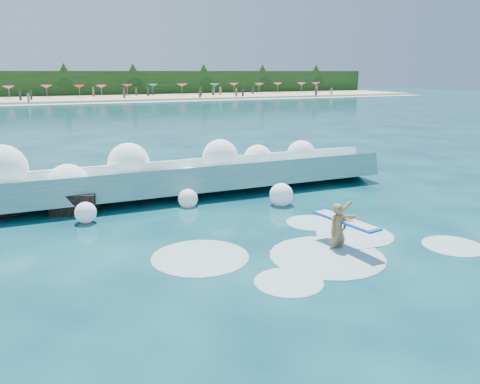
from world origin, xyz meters
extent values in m
plane|color=#07263C|center=(0.00, 0.00, 0.00)|extent=(200.00, 200.00, 0.00)
cube|color=tan|center=(0.00, 78.00, 0.20)|extent=(140.00, 20.00, 0.40)
cube|color=silver|center=(0.00, 67.00, 0.04)|extent=(140.00, 5.00, 0.08)
cube|color=black|center=(0.00, 88.00, 2.50)|extent=(140.00, 4.00, 5.00)
cube|color=teal|center=(-0.15, 6.91, 0.50)|extent=(19.93, 3.03, 1.66)
cube|color=white|center=(-0.15, 7.71, 1.00)|extent=(19.93, 1.40, 0.78)
cube|color=black|center=(-3.18, 6.01, 0.30)|extent=(1.87, 1.65, 0.87)
cube|color=black|center=(-0.48, 7.21, 0.43)|extent=(2.23, 2.16, 1.22)
imported|color=#9A7147|center=(3.26, -0.84, 0.53)|extent=(0.63, 0.44, 1.63)
cube|color=blue|center=(3.54, -0.79, 0.81)|extent=(0.86, 2.28, 0.06)
cube|color=silver|center=(3.54, -0.79, 0.83)|extent=(0.74, 2.08, 0.06)
cylinder|color=black|center=(3.44, -2.04, 0.45)|extent=(0.01, 0.91, 0.43)
sphere|color=white|center=(-5.47, 7.39, 1.50)|extent=(1.76, 1.76, 1.76)
sphere|color=white|center=(-3.33, 6.88, 0.83)|extent=(1.52, 1.52, 1.52)
sphere|color=white|center=(-0.91, 7.77, 1.26)|extent=(1.71, 1.71, 1.71)
sphere|color=white|center=(1.24, 6.60, 0.70)|extent=(0.96, 0.96, 0.96)
sphere|color=white|center=(2.82, 7.12, 1.37)|extent=(1.52, 1.52, 1.52)
sphere|color=white|center=(4.82, 7.62, 1.07)|extent=(1.29, 1.29, 1.29)
sphere|color=white|center=(6.70, 6.98, 1.24)|extent=(1.29, 1.29, 1.29)
sphere|color=white|center=(-2.99, 4.57, 0.35)|extent=(0.71, 0.71, 0.71)
sphere|color=white|center=(0.74, 5.14, 0.27)|extent=(0.74, 0.74, 0.74)
sphere|color=white|center=(4.02, 3.89, 0.38)|extent=(0.89, 0.89, 0.89)
ellipsoid|color=silver|center=(2.74, -1.13, 0.00)|extent=(3.20, 3.20, 0.16)
ellipsoid|color=silver|center=(0.98, -2.12, 0.00)|extent=(1.70, 1.70, 0.09)
ellipsoid|color=silver|center=(4.50, 0.01, 0.00)|extent=(2.40, 2.40, 0.12)
ellipsoid|color=silver|center=(-0.47, 0.19, 0.00)|extent=(2.71, 2.71, 0.14)
ellipsoid|color=silver|center=(3.92, 1.57, 0.00)|extent=(1.70, 1.70, 0.09)
ellipsoid|color=silver|center=(6.54, -1.93, 0.00)|extent=(1.77, 1.77, 0.09)
cone|color=#D73F74|center=(-7.87, 79.51, 2.25)|extent=(2.00, 2.00, 0.50)
cone|color=#D73F74|center=(-1.78, 82.04, 2.25)|extent=(2.00, 2.00, 0.50)
cone|color=red|center=(3.71, 80.23, 2.25)|extent=(2.00, 2.00, 0.50)
cone|color=#D73F74|center=(7.34, 78.37, 2.25)|extent=(2.00, 2.00, 0.50)
cone|color=red|center=(12.61, 81.90, 2.25)|extent=(2.00, 2.00, 0.50)
cone|color=#148375|center=(17.78, 82.46, 2.25)|extent=(2.00, 2.00, 0.50)
cone|color=#D73F74|center=(23.36, 81.24, 2.25)|extent=(2.00, 2.00, 0.50)
cone|color=#148375|center=(30.06, 80.56, 2.25)|extent=(2.00, 2.00, 0.50)
cone|color=#D73F74|center=(35.13, 82.37, 2.25)|extent=(2.00, 2.00, 0.50)
cone|color=#D73F74|center=(39.65, 79.47, 2.25)|extent=(2.00, 2.00, 0.50)
cone|color=#D73F74|center=(45.40, 82.08, 2.25)|extent=(2.00, 2.00, 0.50)
cone|color=#D73F74|center=(50.73, 80.83, 2.25)|extent=(2.00, 2.00, 0.50)
cone|color=#D73F74|center=(54.49, 80.94, 2.25)|extent=(2.00, 2.00, 0.50)
cube|color=#262633|center=(3.92, 73.45, 1.11)|extent=(0.35, 0.22, 1.42)
cube|color=brown|center=(17.48, 81.79, 1.16)|extent=(0.35, 0.22, 1.51)
cube|color=#8C664C|center=(49.22, 70.10, 1.11)|extent=(0.35, 0.22, 1.43)
cube|color=#262633|center=(4.92, 68.91, 0.84)|extent=(0.35, 0.22, 1.51)
cube|color=brown|center=(33.77, 73.37, 1.19)|extent=(0.35, 0.22, 1.59)
cube|color=#8C664C|center=(48.67, 71.83, 1.14)|extent=(0.35, 0.22, 1.47)
cube|color=brown|center=(47.11, 69.09, 0.84)|extent=(0.35, 0.22, 1.51)
cube|color=#3F332D|center=(53.36, 72.48, 1.10)|extent=(0.35, 0.22, 1.40)
cube|color=#262633|center=(46.36, 77.51, 1.14)|extent=(0.35, 0.22, 1.47)
cube|color=brown|center=(37.66, 78.37, 1.17)|extent=(0.35, 0.22, 1.54)
cube|color=#262633|center=(14.28, 71.37, 1.21)|extent=(0.35, 0.22, 1.61)
cube|color=brown|center=(41.14, 69.18, 0.87)|extent=(0.35, 0.22, 1.59)
cube|color=#3F332D|center=(23.25, 69.86, 0.85)|extent=(0.35, 0.22, 1.55)
cube|color=#8C664C|center=(3.32, 69.75, 0.76)|extent=(0.35, 0.22, 1.35)
cube|color=#262633|center=(52.47, 68.40, 0.80)|extent=(0.35, 0.22, 1.45)
cube|color=#3F332D|center=(33.43, 81.29, 1.10)|extent=(0.35, 0.22, 1.41)
cube|color=#8C664C|center=(15.87, 78.56, 1.12)|extent=(0.35, 0.22, 1.44)
cube|color=brown|center=(39.18, 69.65, 0.86)|extent=(0.35, 0.22, 1.56)
camera|label=1|loc=(-4.21, -11.11, 4.90)|focal=35.00mm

